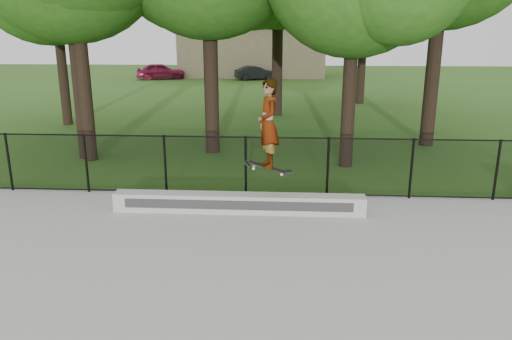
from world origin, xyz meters
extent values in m
plane|color=#325919|center=(0.00, 0.00, 0.00)|extent=(100.00, 100.00, 0.00)
cube|color=#A3A49E|center=(0.00, 0.00, 0.03)|extent=(14.00, 12.00, 0.06)
cube|color=#AAAAA5|center=(-0.07, 4.70, 0.27)|extent=(5.65, 0.40, 0.43)
imported|color=maroon|center=(-9.22, 34.33, 0.65)|extent=(4.08, 2.60, 1.30)
imported|color=black|center=(-1.55, 34.41, 0.54)|extent=(3.19, 2.09, 1.08)
imported|color=#9092A3|center=(1.46, 35.80, 0.53)|extent=(3.42, 1.63, 1.06)
cube|color=black|center=(0.60, 4.44, 1.19)|extent=(0.81, 0.23, 0.27)
imported|color=#B8DAF2|center=(0.60, 4.44, 2.14)|extent=(0.63, 0.78, 1.86)
cylinder|color=black|center=(-6.00, 5.90, 0.81)|extent=(0.06, 0.06, 1.50)
cylinder|color=black|center=(-4.00, 5.90, 0.81)|extent=(0.06, 0.06, 1.50)
cylinder|color=black|center=(-2.00, 5.90, 0.81)|extent=(0.06, 0.06, 1.50)
cylinder|color=black|center=(0.00, 5.90, 0.81)|extent=(0.06, 0.06, 1.50)
cylinder|color=black|center=(2.00, 5.90, 0.81)|extent=(0.06, 0.06, 1.50)
cylinder|color=black|center=(4.00, 5.90, 0.81)|extent=(0.06, 0.06, 1.50)
cylinder|color=black|center=(6.00, 5.90, 0.81)|extent=(0.06, 0.06, 1.50)
cylinder|color=black|center=(0.00, 5.90, 1.53)|extent=(16.00, 0.04, 0.04)
cylinder|color=black|center=(0.00, 5.90, 0.11)|extent=(16.00, 0.04, 0.04)
cube|color=black|center=(0.00, 5.90, 0.81)|extent=(16.00, 0.01, 1.50)
cylinder|color=black|center=(-5.50, 9.50, 2.44)|extent=(0.44, 0.44, 4.88)
cylinder|color=black|center=(-1.50, 10.50, 2.50)|extent=(0.44, 0.44, 5.01)
cylinder|color=black|center=(2.80, 9.00, 2.19)|extent=(0.44, 0.44, 4.39)
cylinder|color=black|center=(6.00, 12.00, 2.69)|extent=(0.44, 0.44, 5.39)
cylinder|color=black|center=(-8.50, 15.00, 2.53)|extent=(0.44, 0.44, 5.06)
cylinder|color=black|center=(0.50, 18.00, 2.69)|extent=(0.44, 0.44, 5.38)
cylinder|color=black|center=(5.00, 22.00, 2.30)|extent=(0.44, 0.44, 4.61)
cylinder|color=black|center=(-5.24, 9.24, 2.72)|extent=(0.44, 0.44, 5.45)
cube|color=#CBAF8E|center=(-2.00, 38.00, 2.00)|extent=(12.00, 6.00, 4.00)
cube|color=#3F3833|center=(-2.00, 38.00, 4.15)|extent=(12.40, 6.40, 0.30)
camera|label=1|loc=(0.98, -5.83, 4.10)|focal=35.00mm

